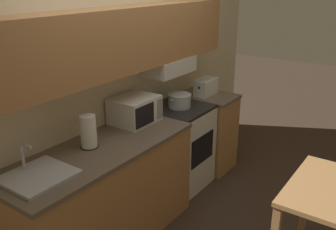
% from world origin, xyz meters
% --- Properties ---
extents(ground_plane, '(16.00, 16.00, 0.00)m').
position_xyz_m(ground_plane, '(0.00, 0.00, 0.00)').
color(ground_plane, '#3D2D23').
extents(wall_back, '(5.27, 0.38, 2.55)m').
position_xyz_m(wall_back, '(0.02, -0.06, 1.46)').
color(wall_back, beige).
rests_on(wall_back, ground_plane).
extents(lower_counter_main, '(1.77, 0.67, 0.92)m').
position_xyz_m(lower_counter_main, '(-0.56, -0.33, 0.46)').
color(lower_counter_main, '#B27A47').
rests_on(lower_counter_main, ground_plane).
extents(lower_counter_right_stub, '(0.48, 0.67, 0.92)m').
position_xyz_m(lower_counter_right_stub, '(1.20, -0.33, 0.46)').
color(lower_counter_right_stub, '#B27A47').
rests_on(lower_counter_right_stub, ground_plane).
extents(stove_range, '(0.63, 0.61, 0.92)m').
position_xyz_m(stove_range, '(0.64, -0.30, 0.46)').
color(stove_range, silver).
rests_on(stove_range, ground_plane).
extents(cooking_pot, '(0.33, 0.25, 0.14)m').
position_xyz_m(cooking_pot, '(0.65, -0.30, 0.99)').
color(cooking_pot, '#B7BABF').
rests_on(cooking_pot, stove_range).
extents(microwave, '(0.42, 0.35, 0.25)m').
position_xyz_m(microwave, '(0.04, -0.20, 1.04)').
color(microwave, silver).
rests_on(microwave, lower_counter_main).
extents(toaster, '(0.32, 0.16, 0.19)m').
position_xyz_m(toaster, '(1.19, -0.31, 1.01)').
color(toaster, silver).
rests_on(toaster, lower_counter_right_stub).
extents(sink_basin, '(0.44, 0.41, 0.23)m').
position_xyz_m(sink_basin, '(-1.15, -0.33, 0.93)').
color(sink_basin, '#B7BABF').
rests_on(sink_basin, lower_counter_main).
extents(paper_towel_roll, '(0.15, 0.15, 0.27)m').
position_xyz_m(paper_towel_roll, '(-0.60, -0.25, 1.05)').
color(paper_towel_roll, black).
rests_on(paper_towel_roll, lower_counter_main).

